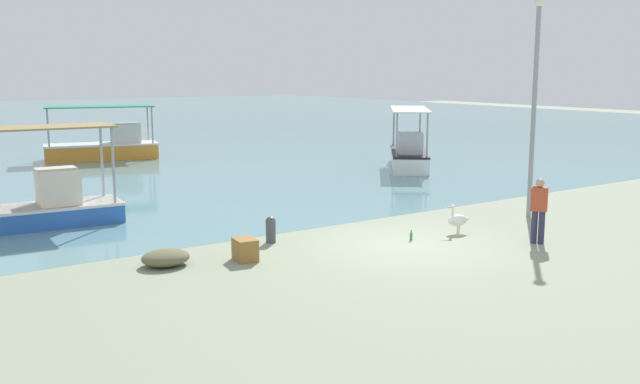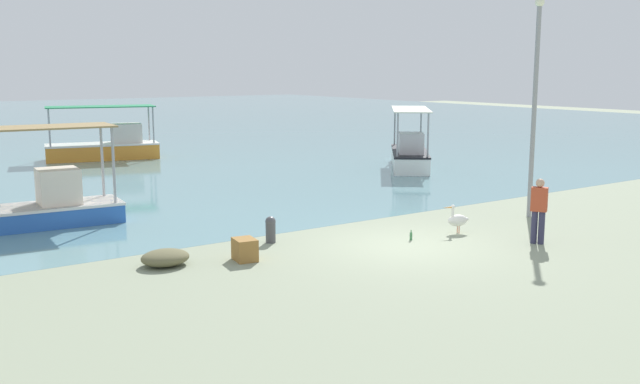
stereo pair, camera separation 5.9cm
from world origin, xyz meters
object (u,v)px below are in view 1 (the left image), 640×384
pelican (457,220)px  cargo_crate (245,250)px  fishing_boat_center (105,146)px  lamp_post (534,97)px  mooring_bollard (271,229)px  fisherman_standing (539,209)px  net_pile (166,258)px  fishing_boat_near_right (409,154)px  fishing_boat_far_right (16,207)px  glass_bottle (411,236)px

pelican → cargo_crate: size_ratio=1.33×
fishing_boat_center → lamp_post: size_ratio=0.87×
lamp_post → cargo_crate: bearing=177.2°
mooring_bollard → cargo_crate: size_ratio=1.15×
fisherman_standing → net_pile: (-8.70, 3.47, -0.72)m
fishing_boat_near_right → fisherman_standing: size_ratio=3.05×
lamp_post → net_pile: size_ratio=5.80×
net_pile → cargo_crate: size_ratio=1.85×
fishing_boat_far_right → pelican: bearing=-37.3°
net_pile → cargo_crate: 1.83m
cargo_crate → glass_bottle: bearing=-8.7°
fishing_boat_center → pelican: bearing=-83.0°
glass_bottle → fisherman_standing: bearing=-41.3°
cargo_crate → glass_bottle: cargo_crate is taller
fishing_boat_far_right → lamp_post: lamp_post is taller
lamp_post → net_pile: (-11.25, 1.11, -3.42)m
pelican → net_pile: (-7.85, 1.46, -0.19)m
lamp_post → fishing_boat_near_right: bearing=67.6°
fishing_boat_near_right → lamp_post: size_ratio=0.80×
lamp_post → fishing_boat_far_right: bearing=151.6°
fishing_boat_center → mooring_bollard: 19.68m
fishing_boat_far_right → lamp_post: bearing=-28.4°
fishing_boat_center → fishing_boat_far_right: 15.78m
fisherman_standing → net_pile: fisherman_standing is taller
fishing_boat_center → cargo_crate: size_ratio=9.37×
fishing_boat_center → fisherman_standing: bearing=-81.6°
fisherman_standing → glass_bottle: (-2.42, 2.13, -0.80)m
fishing_boat_center → mooring_bollard: fishing_boat_center is taller
fisherman_standing → glass_bottle: fisherman_standing is taller
fishing_boat_near_right → lamp_post: 11.36m
cargo_crate → glass_bottle: (4.56, -0.70, -0.15)m
fishing_boat_near_right → cargo_crate: (-13.72, -9.67, -0.40)m
fishing_boat_far_right → net_pile: (1.94, -6.02, -0.42)m
lamp_post → fisherman_standing: size_ratio=3.84×
fishing_boat_center → fishing_boat_far_right: bearing=-116.9°
fisherman_standing → cargo_crate: bearing=158.0°
fishing_boat_near_right → fishing_boat_far_right: bearing=-170.2°
net_pile → fishing_boat_near_right: bearing=30.3°
fishing_boat_center → lamp_post: 22.24m
fishing_boat_far_right → glass_bottle: (8.22, -7.36, -0.50)m
glass_bottle → fishing_boat_near_right: bearing=48.6°
pelican → lamp_post: size_ratio=0.12×
fisherman_standing → glass_bottle: 3.32m
fishing_boat_near_right → lamp_post: (-4.18, -10.14, 2.95)m
fishing_boat_far_right → glass_bottle: bearing=-41.8°
fishing_boat_center → pelican: size_ratio=7.06×
fishing_boat_near_right → mooring_bollard: (-12.33, -8.51, -0.29)m
fisherman_standing → fishing_boat_far_right: bearing=138.3°
fishing_boat_near_right → fisherman_standing: fishing_boat_near_right is taller
fishing_boat_near_right → cargo_crate: 16.79m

